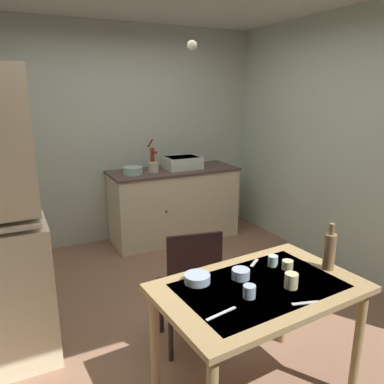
{
  "coord_description": "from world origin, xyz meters",
  "views": [
    {
      "loc": [
        -1.18,
        -2.72,
        1.86
      ],
      "look_at": [
        0.14,
        -0.04,
        1.05
      ],
      "focal_mm": 35.16,
      "sensor_mm": 36.0,
      "label": 1
    }
  ],
  "objects_px": {
    "sink_basin": "(182,162)",
    "serving_bowl_wide": "(241,274)",
    "mixing_bowl_counter": "(133,171)",
    "chair_far_side": "(190,287)",
    "glass_bottle": "(330,251)",
    "hand_pump": "(153,157)",
    "dining_table": "(259,301)",
    "teacup_mint": "(249,291)"
  },
  "relations": [
    {
      "from": "hand_pump",
      "to": "chair_far_side",
      "type": "distance_m",
      "value": 2.23
    },
    {
      "from": "mixing_bowl_counter",
      "to": "dining_table",
      "type": "distance_m",
      "value": 2.61
    },
    {
      "from": "sink_basin",
      "to": "hand_pump",
      "type": "distance_m",
      "value": 0.39
    },
    {
      "from": "chair_far_side",
      "to": "glass_bottle",
      "type": "distance_m",
      "value": 0.99
    },
    {
      "from": "serving_bowl_wide",
      "to": "sink_basin",
      "type": "bearing_deg",
      "value": 72.62
    },
    {
      "from": "mixing_bowl_counter",
      "to": "sink_basin",
      "type": "bearing_deg",
      "value": 4.32
    },
    {
      "from": "chair_far_side",
      "to": "hand_pump",
      "type": "bearing_deg",
      "value": 76.19
    },
    {
      "from": "dining_table",
      "to": "serving_bowl_wide",
      "type": "xyz_separation_m",
      "value": [
        -0.05,
        0.12,
        0.13
      ]
    },
    {
      "from": "hand_pump",
      "to": "teacup_mint",
      "type": "height_order",
      "value": "hand_pump"
    },
    {
      "from": "dining_table",
      "to": "sink_basin",
      "type": "bearing_deg",
      "value": 74.4
    },
    {
      "from": "mixing_bowl_counter",
      "to": "serving_bowl_wide",
      "type": "relative_size",
      "value": 2.1
    },
    {
      "from": "dining_table",
      "to": "hand_pump",
      "type": "bearing_deg",
      "value": 82.33
    },
    {
      "from": "glass_bottle",
      "to": "dining_table",
      "type": "bearing_deg",
      "value": 177.69
    },
    {
      "from": "hand_pump",
      "to": "dining_table",
      "type": "bearing_deg",
      "value": -97.67
    },
    {
      "from": "hand_pump",
      "to": "dining_table",
      "type": "distance_m",
      "value": 2.75
    },
    {
      "from": "sink_basin",
      "to": "mixing_bowl_counter",
      "type": "height_order",
      "value": "sink_basin"
    },
    {
      "from": "sink_basin",
      "to": "serving_bowl_wide",
      "type": "height_order",
      "value": "sink_basin"
    },
    {
      "from": "hand_pump",
      "to": "mixing_bowl_counter",
      "type": "relative_size",
      "value": 1.72
    },
    {
      "from": "dining_table",
      "to": "chair_far_side",
      "type": "height_order",
      "value": "chair_far_side"
    },
    {
      "from": "hand_pump",
      "to": "teacup_mint",
      "type": "bearing_deg",
      "value": -100.07
    },
    {
      "from": "chair_far_side",
      "to": "teacup_mint",
      "type": "distance_m",
      "value": 0.75
    },
    {
      "from": "hand_pump",
      "to": "serving_bowl_wide",
      "type": "bearing_deg",
      "value": -99.15
    },
    {
      "from": "hand_pump",
      "to": "serving_bowl_wide",
      "type": "height_order",
      "value": "hand_pump"
    },
    {
      "from": "teacup_mint",
      "to": "glass_bottle",
      "type": "distance_m",
      "value": 0.65
    },
    {
      "from": "teacup_mint",
      "to": "sink_basin",
      "type": "bearing_deg",
      "value": 72.33
    },
    {
      "from": "glass_bottle",
      "to": "teacup_mint",
      "type": "bearing_deg",
      "value": -174.65
    },
    {
      "from": "teacup_mint",
      "to": "glass_bottle",
      "type": "relative_size",
      "value": 0.23
    },
    {
      "from": "mixing_bowl_counter",
      "to": "glass_bottle",
      "type": "bearing_deg",
      "value": -80.67
    },
    {
      "from": "dining_table",
      "to": "mixing_bowl_counter",
      "type": "bearing_deg",
      "value": 88.3
    },
    {
      "from": "mixing_bowl_counter",
      "to": "serving_bowl_wide",
      "type": "xyz_separation_m",
      "value": [
        -0.13,
        -2.48,
        -0.15
      ]
    },
    {
      "from": "sink_basin",
      "to": "glass_bottle",
      "type": "distance_m",
      "value": 2.68
    },
    {
      "from": "hand_pump",
      "to": "mixing_bowl_counter",
      "type": "xyz_separation_m",
      "value": [
        -0.29,
        -0.1,
        -0.12
      ]
    },
    {
      "from": "mixing_bowl_counter",
      "to": "glass_bottle",
      "type": "height_order",
      "value": "glass_bottle"
    },
    {
      "from": "hand_pump",
      "to": "glass_bottle",
      "type": "bearing_deg",
      "value": -86.95
    },
    {
      "from": "hand_pump",
      "to": "glass_bottle",
      "type": "distance_m",
      "value": 2.72
    },
    {
      "from": "sink_basin",
      "to": "glass_bottle",
      "type": "xyz_separation_m",
      "value": [
        -0.23,
        -2.67,
        -0.09
      ]
    },
    {
      "from": "dining_table",
      "to": "chair_far_side",
      "type": "xyz_separation_m",
      "value": [
        -0.15,
        0.6,
        -0.17
      ]
    },
    {
      "from": "hand_pump",
      "to": "mixing_bowl_counter",
      "type": "bearing_deg",
      "value": -161.55
    },
    {
      "from": "mixing_bowl_counter",
      "to": "teacup_mint",
      "type": "relative_size",
      "value": 3.23
    },
    {
      "from": "chair_far_side",
      "to": "glass_bottle",
      "type": "relative_size",
      "value": 3.14
    },
    {
      "from": "chair_far_side",
      "to": "teacup_mint",
      "type": "xyz_separation_m",
      "value": [
        0.02,
        -0.68,
        0.31
      ]
    },
    {
      "from": "sink_basin",
      "to": "chair_far_side",
      "type": "bearing_deg",
      "value": -113.51
    }
  ]
}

